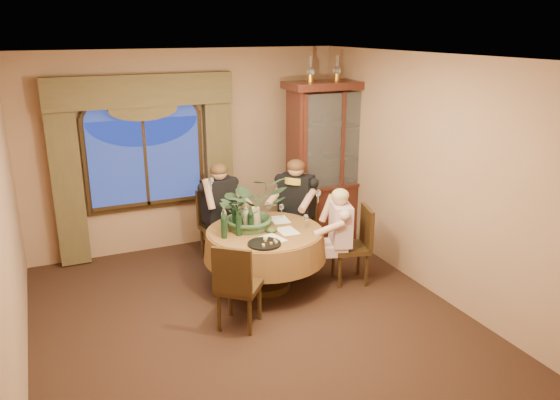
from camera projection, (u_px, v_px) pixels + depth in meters
name	position (u px, v px, depth m)	size (l,w,h in m)	color
floor	(252.00, 321.00, 5.97)	(5.00, 5.00, 0.00)	black
wall_back	(187.00, 151.00, 7.72)	(4.50, 4.50, 0.00)	#9E7455
wall_right	(428.00, 176.00, 6.42)	(5.00, 5.00, 0.00)	#9E7455
ceiling	(248.00, 57.00, 5.12)	(5.00, 5.00, 0.00)	white
window	(146.00, 163.00, 7.46)	(1.62, 0.10, 1.32)	navy
arched_transom	(141.00, 105.00, 7.22)	(1.60, 0.06, 0.44)	navy
drapery_left	(67.00, 180.00, 7.05)	(0.38, 0.14, 2.32)	#4D4226
drapery_right	(219.00, 165.00, 7.85)	(0.38, 0.14, 2.32)	#4D4226
swag_valance	(141.00, 91.00, 7.09)	(2.45, 0.16, 0.42)	#4D4226
dining_table	(265.00, 259.00, 6.65)	(1.49, 1.49, 0.75)	brown
china_cabinet	(334.00, 164.00, 7.90)	(1.45, 0.57, 2.36)	#34130E
oil_lamp_left	(310.00, 69.00, 7.34)	(0.11, 0.11, 0.34)	#A5722D
oil_lamp_center	(337.00, 68.00, 7.49)	(0.11, 0.11, 0.34)	#A5722D
oil_lamp_right	(363.00, 67.00, 7.65)	(0.11, 0.11, 0.34)	#A5722D
chair_right	(350.00, 246.00, 6.77)	(0.42, 0.42, 0.96)	black
chair_back_right	(297.00, 224.00, 7.50)	(0.42, 0.42, 0.96)	black
chair_back	(218.00, 226.00, 7.44)	(0.42, 0.42, 0.96)	black
chair_front_left	(239.00, 285.00, 5.75)	(0.42, 0.42, 0.96)	black
person_pink	(340.00, 237.00, 6.68)	(0.44, 0.41, 1.24)	beige
person_back	(220.00, 213.00, 7.33)	(0.49, 0.45, 1.38)	black
person_scarf	(296.00, 210.00, 7.40)	(0.51, 0.46, 1.41)	black
stoneware_vase	(255.00, 218.00, 6.56)	(0.14, 0.14, 0.26)	tan
centerpiece_plant	(251.00, 182.00, 6.46)	(0.86, 0.95, 0.74)	#365737
olive_bowl	(271.00, 230.00, 6.46)	(0.14, 0.14, 0.04)	#4C5E30
cheese_platter	(264.00, 244.00, 6.08)	(0.38, 0.38, 0.02)	black
wine_bottle_0	(239.00, 222.00, 6.32)	(0.07, 0.07, 0.33)	black
wine_bottle_1	(235.00, 216.00, 6.53)	(0.07, 0.07, 0.33)	black
wine_bottle_2	(251.00, 220.00, 6.38)	(0.07, 0.07, 0.33)	black
wine_bottle_3	(224.00, 224.00, 6.24)	(0.07, 0.07, 0.33)	black
wine_bottle_4	(246.00, 218.00, 6.44)	(0.07, 0.07, 0.33)	tan
wine_bottle_5	(224.00, 220.00, 6.38)	(0.07, 0.07, 0.33)	tan
tasting_paper_0	(287.00, 231.00, 6.49)	(0.21, 0.30, 0.00)	white
tasting_paper_1	(280.00, 220.00, 6.87)	(0.21, 0.30, 0.00)	white
tasting_paper_2	(273.00, 239.00, 6.25)	(0.21, 0.30, 0.00)	white
wine_glass_person_pink	(306.00, 221.00, 6.56)	(0.07, 0.07, 0.18)	silver
wine_glass_person_back	(242.00, 212.00, 6.88)	(0.07, 0.07, 0.18)	silver
wine_glass_person_scarf	(282.00, 211.00, 6.94)	(0.07, 0.07, 0.18)	silver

